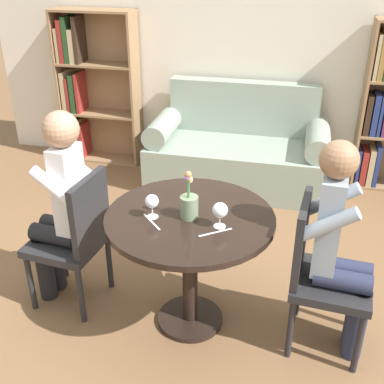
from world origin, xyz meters
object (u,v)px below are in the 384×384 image
bookshelf_left (90,87)px  chair_left (76,235)px  wine_glass_left (152,202)px  couch (238,152)px  person_left (60,206)px  wine_glass_right (220,211)px  person_right (341,249)px  chair_right (319,270)px  flower_vase (189,203)px

bookshelf_left → chair_left: bookshelf_left is taller
chair_left → wine_glass_left: (0.53, -0.10, 0.35)m
couch → bookshelf_left: (-1.58, 0.27, 0.46)m
wine_glass_left → person_left: bearing=169.5°
bookshelf_left → chair_left: bearing=-68.9°
bookshelf_left → wine_glass_right: (1.76, -2.33, 0.08)m
person_right → wine_glass_right: person_right is taller
person_right → wine_glass_left: bearing=98.7°
bookshelf_left → chair_left: size_ratio=1.69×
chair_right → wine_glass_left: bearing=99.9°
couch → chair_right: bearing=-69.9°
person_right → wine_glass_right: 0.67m
chair_right → flower_vase: 0.80m
flower_vase → person_right: bearing=1.4°
person_right → flower_vase: 0.83m
bookshelf_left → chair_right: 3.22m
wine_glass_right → couch: bearing=94.9°
couch → wine_glass_right: bearing=-85.1°
chair_left → wine_glass_right: (0.90, -0.11, 0.35)m
person_left → wine_glass_right: bearing=89.0°
chair_right → wine_glass_left: (-0.92, -0.08, 0.35)m
wine_glass_right → flower_vase: bearing=161.7°
bookshelf_left → person_left: bearing=-70.7°
wine_glass_right → bookshelf_left: bearing=127.0°
person_left → person_right: bearing=94.7°
couch → person_left: (-0.81, -1.93, 0.37)m
person_right → flower_vase: bearing=96.5°
couch → wine_glass_right: 2.14m
couch → person_right: bearing=-67.7°
chair_left → chair_right: (1.45, -0.02, 0.00)m
chair_right → person_right: 0.19m
bookshelf_left → person_right: bookshelf_left is taller
couch → person_left: bearing=-112.7°
couch → wine_glass_right: (0.18, -2.06, 0.54)m
wine_glass_right → wine_glass_left: bearing=177.7°
chair_left → chair_right: 1.45m
person_left → wine_glass_left: size_ratio=9.43×
bookshelf_left → wine_glass_right: bearing=-53.0°
chair_left → chair_right: size_ratio=1.00×
wine_glass_right → person_left: bearing=172.5°
flower_vase → person_left: bearing=175.0°
flower_vase → wine_glass_left: bearing=-167.4°
bookshelf_left → wine_glass_left: size_ratio=11.22×
person_left → wine_glass_right: 1.01m
chair_right → wine_glass_right: bearing=104.7°
couch → bookshelf_left: bookshelf_left is taller
person_right → wine_glass_right: size_ratio=8.87×
flower_vase → couch: bearing=90.0°
bookshelf_left → person_right: size_ratio=1.21×
person_left → person_right: person_left is taller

